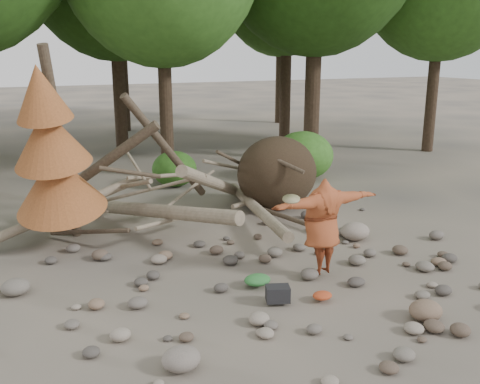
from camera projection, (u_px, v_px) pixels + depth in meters
name	position (u px, v px, depth m)	size (l,w,h in m)	color
ground	(260.00, 287.00, 9.77)	(120.00, 120.00, 0.00)	#514C44
deadfall_pile	(259.00, 177.00, 14.06)	(8.55, 5.24, 3.30)	#332619
dead_conifer	(53.00, 154.00, 10.98)	(2.06, 2.16, 4.35)	#4C3F30
bush_mid	(174.00, 169.00, 16.83)	(1.40, 1.40, 1.12)	#2F621C
bush_right	(303.00, 155.00, 17.71)	(2.00, 2.00, 1.60)	#3A7424
frisbee_thrower	(322.00, 226.00, 10.00)	(2.29, 0.90, 1.84)	#984322
backpack	(278.00, 297.00, 9.07)	(0.40, 0.27, 0.27)	black
cloth_green	(257.00, 282.00, 9.73)	(0.49, 0.41, 0.19)	#2C6E31
cloth_orange	(322.00, 298.00, 9.18)	(0.35, 0.29, 0.13)	#A33B1C
boulder_front_left	(181.00, 359.00, 7.21)	(0.53, 0.48, 0.32)	slate
boulder_front_right	(426.00, 310.00, 8.54)	(0.54, 0.49, 0.33)	brown
boulder_mid_right	(355.00, 231.00, 12.13)	(0.67, 0.61, 0.40)	gray
boulder_mid_left	(16.00, 287.00, 9.41)	(0.50, 0.45, 0.30)	#686157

